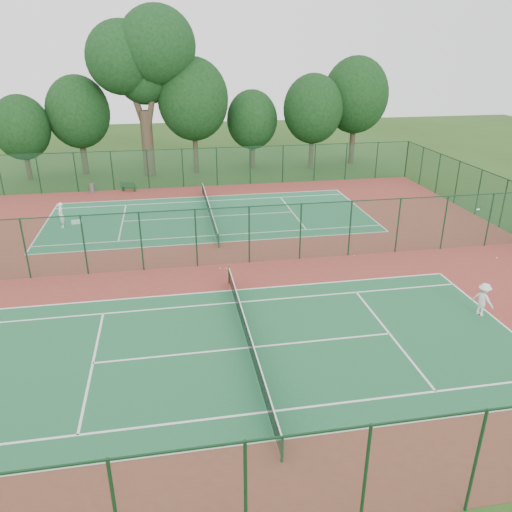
# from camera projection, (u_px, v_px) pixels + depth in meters

# --- Properties ---
(ground) EXTENTS (120.00, 120.00, 0.00)m
(ground) POSITION_uv_depth(u_px,v_px,m) (224.00, 264.00, 29.42)
(ground) COLOR #254716
(ground) RESTS_ON ground
(red_pad) EXTENTS (40.00, 36.00, 0.01)m
(red_pad) POSITION_uv_depth(u_px,v_px,m) (224.00, 264.00, 29.41)
(red_pad) COLOR maroon
(red_pad) RESTS_ON ground
(court_near) EXTENTS (23.77, 10.97, 0.01)m
(court_near) POSITION_uv_depth(u_px,v_px,m) (248.00, 348.00, 21.25)
(court_near) COLOR #1D5E38
(court_near) RESTS_ON red_pad
(court_far) EXTENTS (23.77, 10.97, 0.01)m
(court_far) POSITION_uv_depth(u_px,v_px,m) (210.00, 217.00, 37.57)
(court_far) COLOR #216A42
(court_far) RESTS_ON red_pad
(fence_north) EXTENTS (40.00, 0.09, 3.50)m
(fence_north) POSITION_uv_depth(u_px,v_px,m) (200.00, 167.00, 45.05)
(fence_north) COLOR #194C2C
(fence_north) RESTS_ON ground
(fence_south) EXTENTS (40.00, 0.09, 3.50)m
(fence_south) POSITION_uv_depth(u_px,v_px,m) (307.00, 487.00, 12.41)
(fence_south) COLOR #174627
(fence_south) RESTS_ON ground
(fence_divider) EXTENTS (40.00, 0.09, 3.50)m
(fence_divider) POSITION_uv_depth(u_px,v_px,m) (223.00, 236.00, 28.73)
(fence_divider) COLOR #164326
(fence_divider) RESTS_ON ground
(tennis_net_near) EXTENTS (0.10, 12.90, 0.97)m
(tennis_net_near) POSITION_uv_depth(u_px,v_px,m) (248.00, 337.00, 21.04)
(tennis_net_near) COLOR #163D1E
(tennis_net_near) RESTS_ON ground
(tennis_net_far) EXTENTS (0.10, 12.90, 0.97)m
(tennis_net_far) POSITION_uv_depth(u_px,v_px,m) (209.00, 210.00, 37.37)
(tennis_net_far) COLOR #163E23
(tennis_net_far) RESTS_ON ground
(player_near) EXTENTS (1.00, 1.22, 1.65)m
(player_near) POSITION_uv_depth(u_px,v_px,m) (483.00, 299.00, 23.53)
(player_near) COLOR silver
(player_near) RESTS_ON court_near
(player_far) EXTENTS (0.60, 0.75, 1.79)m
(player_far) POSITION_uv_depth(u_px,v_px,m) (61.00, 215.00, 35.02)
(player_far) COLOR white
(player_far) RESTS_ON court_far
(trash_bin) EXTENTS (0.47, 0.47, 0.79)m
(trash_bin) POSITION_uv_depth(u_px,v_px,m) (92.00, 188.00, 43.66)
(trash_bin) COLOR slate
(trash_bin) RESTS_ON red_pad
(bench) EXTENTS (1.40, 0.85, 0.83)m
(bench) POSITION_uv_depth(u_px,v_px,m) (128.00, 187.00, 43.92)
(bench) COLOR #13371C
(bench) RESTS_ON red_pad
(kit_bag) EXTENTS (0.76, 0.36, 0.28)m
(kit_bag) POSITION_uv_depth(u_px,v_px,m) (77.00, 222.00, 36.01)
(kit_bag) COLOR silver
(kit_bag) RESTS_ON red_pad
(stray_ball_a) EXTENTS (0.07, 0.07, 0.07)m
(stray_ball_a) POSITION_uv_depth(u_px,v_px,m) (227.00, 268.00, 28.76)
(stray_ball_a) COLOR #BDD331
(stray_ball_a) RESTS_ON red_pad
(stray_ball_b) EXTENTS (0.07, 0.07, 0.07)m
(stray_ball_b) POSITION_uv_depth(u_px,v_px,m) (354.00, 256.00, 30.49)
(stray_ball_b) COLOR #C6DC33
(stray_ball_b) RESTS_ON red_pad
(stray_ball_c) EXTENTS (0.07, 0.07, 0.07)m
(stray_ball_c) POSITION_uv_depth(u_px,v_px,m) (220.00, 268.00, 28.74)
(stray_ball_c) COLOR #AFC82E
(stray_ball_c) RESTS_ON red_pad
(big_tree) EXTENTS (10.06, 7.37, 15.46)m
(big_tree) POSITION_uv_depth(u_px,v_px,m) (142.00, 57.00, 45.73)
(big_tree) COLOR #3B2D20
(big_tree) RESTS_ON ground
(evergreen_row) EXTENTS (39.00, 5.00, 12.00)m
(evergreen_row) POSITION_uv_depth(u_px,v_px,m) (201.00, 171.00, 51.49)
(evergreen_row) COLOR black
(evergreen_row) RESTS_ON ground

